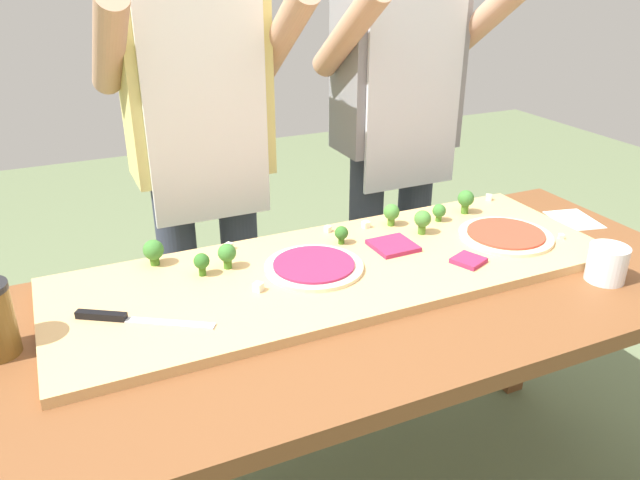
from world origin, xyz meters
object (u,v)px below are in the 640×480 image
Objects in this scene: broccoli_floret_front_left at (391,213)px; cook_right at (397,119)px; broccoli_floret_back_right at (423,220)px; cheese_crumble_a at (562,237)px; broccoli_floret_center_left at (202,262)px; cheese_crumble_e at (328,229)px; broccoli_floret_center_right at (227,254)px; cheese_crumble_d at (229,246)px; flour_cup at (607,265)px; pizza_whole_tomato_red at (506,235)px; pizza_slice_center at (468,260)px; cook_left at (201,141)px; broccoli_floret_back_left at (341,234)px; broccoli_floret_front_right at (439,211)px; pizza_slice_far_left at (393,246)px; pizza_whole_beet_magenta at (314,266)px; broccoli_floret_back_mid at (153,251)px; chefs_knife at (125,318)px; cheese_crumble_f at (366,225)px; prep_table at (369,328)px; cheese_crumble_c at (258,287)px; recipe_note at (574,220)px; broccoli_floret_front_mid at (466,199)px; cheese_crumble_b at (489,197)px.

broccoli_floret_front_left is 0.46m from cook_right.
broccoli_floret_back_right reaches higher than cheese_crumble_a.
broccoli_floret_center_left is 0.40m from cheese_crumble_e.
broccoli_floret_center_right is 3.71× the size of cheese_crumble_d.
pizza_whole_tomato_red is at bearing 109.62° from flour_cup.
cheese_crumble_d is (0.10, 0.11, -0.03)m from broccoli_floret_center_left.
pizza_slice_center is 0.04× the size of cook_left.
broccoli_floret_back_left is at bearing 158.19° from cheese_crumble_a.
broccoli_floret_front_right reaches higher than cheese_crumble_a.
cook_left is at bearing 126.17° from pizza_slice_far_left.
pizza_whole_beet_magenta is 3.69× the size of broccoli_floret_back_mid.
broccoli_floret_front_right is 3.87× the size of cheese_crumble_a.
broccoli_floret_front_left is 0.04× the size of cook_left.
broccoli_floret_back_mid reaches higher than chefs_knife.
pizza_slice_center is 3.76× the size of cheese_crumble_f.
prep_table is 0.46m from broccoli_floret_front_right.
pizza_slice_center is at bearing -8.95° from cheese_crumble_c.
broccoli_floret_front_left is 0.41× the size of recipe_note.
flour_cup is 0.06× the size of cook_left.
broccoli_floret_front_mid is 0.15m from cheese_crumble_b.
broccoli_floret_front_right is at bearing -34.74° from cook_left.
cheese_crumble_a is at bearing -64.20° from broccoli_floret_front_mid.
cook_left is at bearing 136.76° from broccoli_floret_back_right.
pizza_whole_beet_magenta is at bearing -140.68° from broccoli_floret_back_left.
cook_left is 0.67m from cook_right.
pizza_whole_beet_magenta is 14.84× the size of cheese_crumble_e.
pizza_slice_center is at bearing -23.81° from broccoli_floret_back_mid.
cheese_crumble_d is 0.39m from cheese_crumble_f.
cheese_crumble_b is (0.13, 0.06, -0.03)m from broccoli_floret_front_mid.
recipe_note is (1.02, 0.05, -0.03)m from cheese_crumble_c.
broccoli_floret_front_right is at bearing 2.84° from broccoli_floret_center_right.
cheese_crumble_c is (-0.71, -0.19, -0.03)m from broccoli_floret_front_mid.
prep_table is at bearing -144.62° from broccoli_floret_back_right.
cheese_crumble_d is at bearing -94.91° from cook_left.
cheese_crumble_f is (-0.21, 0.04, -0.02)m from broccoli_floret_front_right.
broccoli_floret_center_left is (-0.56, -0.07, -0.00)m from broccoli_floret_front_left.
cheese_crumble_e is (0.32, 0.10, -0.03)m from broccoli_floret_center_right.
cheese_crumble_f is 0.62m from flour_cup.
cook_right is (-0.15, 0.32, 0.19)m from cheese_crumble_b.
broccoli_floret_center_right is (-0.28, 0.21, 0.16)m from prep_table.
broccoli_floret_front_right is at bearing -11.36° from cheese_crumble_e.
pizza_slice_far_left is at bearing -15.40° from broccoli_floret_back_mid.
broccoli_floret_front_right is 0.91× the size of broccoli_floret_center_left.
broccoli_floret_back_mid is 0.90m from broccoli_floret_front_mid.
flour_cup is 1.15m from cook_left.
broccoli_floret_front_mid reaches higher than broccoli_floret_front_left.
cheese_crumble_d is at bearing 156.65° from pizza_slice_far_left.
broccoli_floret_center_left is 3.30× the size of cheese_crumble_d.
pizza_slice_center is at bearing -134.59° from cheese_crumble_b.
cheese_crumble_c is at bearing -140.60° from cheese_crumble_e.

